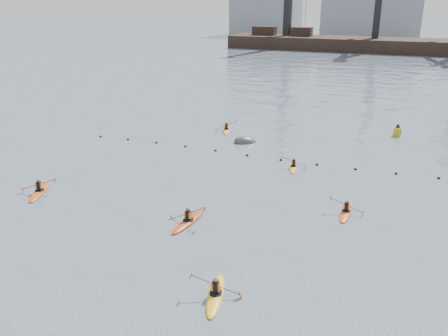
% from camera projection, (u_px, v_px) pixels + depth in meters
% --- Properties ---
extents(ground, '(400.00, 400.00, 0.00)m').
position_uv_depth(ground, '(116.00, 317.00, 20.02)').
color(ground, '#34414C').
rests_on(ground, ground).
extents(float_line, '(33.24, 0.73, 0.24)m').
position_uv_depth(float_line, '(264.00, 157.00, 39.82)').
color(float_line, black).
rests_on(float_line, ground).
extents(barge_pier, '(72.00, 19.30, 29.50)m').
position_uv_depth(barge_pier, '(373.00, 43.00, 115.30)').
color(barge_pier, black).
rests_on(barge_pier, ground).
extents(skyline, '(141.00, 28.00, 22.00)m').
position_uv_depth(skyline, '(397.00, 8.00, 147.02)').
color(skyline, gray).
rests_on(skyline, ground).
extents(kayaker_0, '(2.53, 3.65, 1.48)m').
position_uv_depth(kayaker_0, '(188.00, 221.00, 28.33)').
color(kayaker_0, '#C03A12').
rests_on(kayaker_0, ground).
extents(kayaker_1, '(2.37, 3.55, 1.32)m').
position_uv_depth(kayaker_1, '(216.00, 294.00, 21.39)').
color(kayaker_1, gold).
rests_on(kayaker_1, ground).
extents(kayaker_2, '(2.36, 3.64, 1.30)m').
position_uv_depth(kayaker_2, '(40.00, 191.00, 32.65)').
color(kayaker_2, '#CF4A13').
rests_on(kayaker_2, ground).
extents(kayaker_3, '(2.03, 3.02, 1.09)m').
position_uv_depth(kayaker_3, '(294.00, 167.00, 37.40)').
color(kayaker_3, orange).
rests_on(kayaker_3, ground).
extents(kayaker_4, '(2.20, 3.21, 1.17)m').
position_uv_depth(kayaker_4, '(346.00, 212.00, 29.58)').
color(kayaker_4, '#ED5716').
rests_on(kayaker_4, ground).
extents(kayaker_5, '(2.20, 3.29, 1.33)m').
position_uv_depth(kayaker_5, '(226.00, 130.00, 47.68)').
color(kayaker_5, orange).
rests_on(kayaker_5, ground).
extents(mooring_buoy, '(2.73, 2.47, 1.55)m').
position_uv_depth(mooring_buoy, '(246.00, 142.00, 43.96)').
color(mooring_buoy, '#3D3F42').
rests_on(mooring_buoy, ground).
extents(nav_buoy, '(0.76, 0.76, 1.39)m').
position_uv_depth(nav_buoy, '(397.00, 131.00, 45.89)').
color(nav_buoy, gold).
rests_on(nav_buoy, ground).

